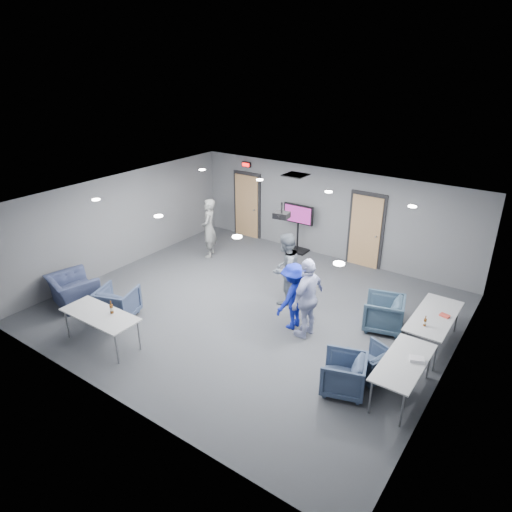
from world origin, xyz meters
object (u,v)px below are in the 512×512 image
Objects in this scene: bottle_front at (112,309)px; projector at (281,215)px; person_a at (209,228)px; chair_right_a at (383,313)px; chair_front_a at (118,303)px; table_front_left at (100,316)px; bottle_right at (425,322)px; person_c at (308,298)px; chair_front_b at (73,290)px; chair_right_c at (343,374)px; person_d at (293,296)px; table_right_b at (404,364)px; tv_stand at (298,225)px; chair_right_b at (371,363)px; table_right_a at (434,317)px; person_b at (285,269)px.

projector is at bearing 56.95° from bottle_front.
person_a is 5.94m from chair_right_a.
bottle_front is at bearing -132.08° from projector.
chair_front_a is 1.12m from table_front_left.
person_c is at bearing -164.56° from bottle_right.
chair_front_b is 3.95× the size of bottle_front.
chair_front_a reaches higher than chair_front_b.
person_c is at bearing -148.05° from chair_right_c.
bottle_right is (2.30, 0.64, -0.10)m from person_c.
person_a is 1.58× the size of chair_front_b.
bottle_front is at bearing -149.29° from bottle_right.
person_c reaches higher than table_front_left.
chair_right_a is (1.71, 1.09, -0.39)m from person_d.
table_right_b is 6.79m from tv_stand.
table_front_left is at bearing -39.34° from person_d.
tv_stand is at bearing -144.99° from person_d.
table_front_left is 7.78× the size of bottle_right.
bottle_front is at bearing -39.23° from person_d.
tv_stand reaches higher than table_right_b.
person_d is at bearing -46.05° from projector.
person_a is 0.98× the size of person_c.
chair_right_a is 5.90m from bottle_front.
chair_right_b is at bearing -1.81° from chair_right_a.
chair_right_c is at bearing 1.17° from chair_right_b.
chair_right_a is 0.56× the size of tv_stand.
table_right_b is (0.00, -1.90, -0.01)m from table_right_a.
chair_right_c is at bearing 118.70° from table_right_b.
chair_right_b is at bearing 22.89° from bottle_front.
bottle_right is at bearing 2.18° from table_right_b.
chair_front_a is at bearing 100.38° from table_right_b.
table_front_left is (0.60, -0.90, 0.30)m from chair_front_a.
chair_right_a is 1.11m from table_right_a.
chair_right_b is 1.86× the size of projector.
bottle_right is 5.88m from tv_stand.
chair_front_a is at bearing -59.98° from person_c.
bottle_right is 3.74m from projector.
chair_right_b is at bearing 66.60° from person_b.
bottle_front reaches higher than table_front_left.
bottle_right is at bearing 107.04° from person_d.
table_front_left is at bearing -148.83° from bottle_right.
table_right_b is at bearing 38.06° from person_a.
projector reaches higher than tv_stand.
person_b is at bearing 174.34° from bottle_right.
projector reaches higher than table_right_a.
person_b is at bearing -133.38° from person_d.
person_b reaches higher than chair_right_b.
bottle_right reaches higher than table_right_b.
table_right_b is at bearing 19.18° from table_front_left.
person_b is (3.39, -1.12, 0.01)m from person_a.
person_a is 1.01× the size of table_front_left.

